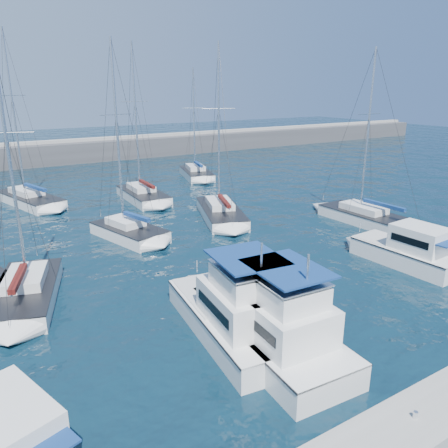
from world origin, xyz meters
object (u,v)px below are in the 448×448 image
motor_yacht_stbd_inner (272,327)px  sailboat_back_b (143,195)px  motor_yacht_stbd_outer (410,252)px  sailboat_mid_e (367,218)px  sailboat_back_a (30,199)px  motor_yacht_port_inner (238,314)px  sailboat_mid_c (129,231)px  motor_yacht_port_outer (5,447)px  sailboat_back_c (196,173)px  sailboat_mid_b (26,293)px  sailboat_mid_d (221,213)px

motor_yacht_stbd_inner → sailboat_back_b: size_ratio=0.59×
motor_yacht_stbd_outer → sailboat_back_b: size_ratio=0.45×
sailboat_mid_e → sailboat_back_a: size_ratio=0.87×
motor_yacht_port_inner → sailboat_mid_c: bearing=94.9°
sailboat_back_a → motor_yacht_stbd_outer: bearing=-74.2°
sailboat_mid_c → motor_yacht_port_outer: bearing=-135.0°
sailboat_back_b → sailboat_back_c: 12.57m
sailboat_mid_b → sailboat_mid_c: bearing=57.4°
sailboat_mid_e → sailboat_back_c: size_ratio=1.06×
motor_yacht_stbd_inner → sailboat_mid_d: bearing=68.7°
motor_yacht_stbd_inner → motor_yacht_stbd_outer: size_ratio=1.33×
sailboat_mid_b → sailboat_mid_d: 18.87m
sailboat_mid_c → sailboat_back_c: 23.70m
motor_yacht_stbd_inner → sailboat_back_a: sailboat_back_a is taller
motor_yacht_port_inner → motor_yacht_stbd_inner: (0.65, -1.75, -0.00)m
motor_yacht_port_outer → sailboat_back_b: sailboat_back_b is taller
motor_yacht_port_inner → sailboat_back_c: (15.92, 33.84, -0.62)m
motor_yacht_port_inner → sailboat_mid_c: size_ratio=0.60×
sailboat_back_b → sailboat_back_a: bearing=158.8°
sailboat_mid_d → sailboat_mid_c: bearing=-154.7°
motor_yacht_stbd_inner → sailboat_back_a: bearing=102.4°
sailboat_mid_c → sailboat_back_c: size_ratio=1.08×
motor_yacht_stbd_inner → sailboat_mid_d: 20.37m
motor_yacht_stbd_outer → sailboat_mid_d: sailboat_mid_d is taller
sailboat_mid_d → sailboat_back_a: size_ratio=0.90×
motor_yacht_stbd_inner → motor_yacht_port_inner: bearing=114.0°
sailboat_mid_c → sailboat_mid_d: bearing=-10.1°
motor_yacht_port_inner → motor_yacht_stbd_outer: 14.24m
motor_yacht_port_inner → sailboat_back_a: sailboat_back_a is taller
motor_yacht_port_outer → sailboat_back_a: bearing=62.7°
sailboat_mid_c → sailboat_back_a: size_ratio=0.89×
sailboat_mid_e → sailboat_back_c: (-3.17, 24.99, 0.00)m
sailboat_mid_b → sailboat_back_c: size_ratio=1.05×
motor_yacht_port_inner → sailboat_mid_e: bearing=31.4°
sailboat_mid_b → sailboat_mid_e: sailboat_mid_e is taller
motor_yacht_port_outer → sailboat_mid_e: bearing=4.0°
sailboat_mid_c → sailboat_mid_e: (18.65, -7.05, -0.03)m
sailboat_back_a → sailboat_back_c: (20.35, 3.11, -0.02)m
motor_yacht_port_inner → sailboat_mid_c: sailboat_mid_c is taller
sailboat_mid_b → sailboat_back_c: sailboat_mid_b is taller
motor_yacht_port_outer → sailboat_back_a: (5.70, 33.47, -0.41)m
motor_yacht_port_inner → sailboat_back_c: bearing=71.3°
motor_yacht_port_outer → sailboat_mid_b: (2.21, 11.59, -0.42)m
motor_yacht_port_outer → motor_yacht_port_inner: motor_yacht_port_inner is taller
sailboat_mid_c → sailboat_back_a: bearing=92.7°
sailboat_back_c → motor_yacht_port_outer: bearing=-110.0°
motor_yacht_port_outer → sailboat_mid_c: size_ratio=0.49×
motor_yacht_port_inner → motor_yacht_stbd_inner: size_ratio=0.96×
motor_yacht_port_outer → sailboat_back_a: size_ratio=0.44×
motor_yacht_stbd_outer → sailboat_mid_d: size_ratio=0.47×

